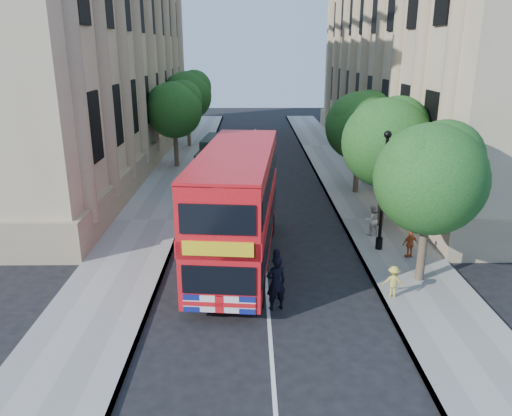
{
  "coord_description": "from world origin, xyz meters",
  "views": [
    {
      "loc": [
        -0.6,
        -14.07,
        8.5
      ],
      "look_at": [
        -0.36,
        5.09,
        2.3
      ],
      "focal_mm": 35.0,
      "sensor_mm": 36.0,
      "label": 1
    }
  ],
  "objects_px": {
    "lamp_post": "(383,196)",
    "box_van": "(221,166)",
    "woman_pedestrian": "(372,220)",
    "double_decker_bus": "(237,204)",
    "police_constable": "(276,283)"
  },
  "relations": [
    {
      "from": "lamp_post",
      "to": "box_van",
      "type": "bearing_deg",
      "value": 126.59
    },
    {
      "from": "woman_pedestrian",
      "to": "double_decker_bus",
      "type": "bearing_deg",
      "value": 9.48
    },
    {
      "from": "lamp_post",
      "to": "box_van",
      "type": "distance_m",
      "value": 12.42
    },
    {
      "from": "double_decker_bus",
      "to": "woman_pedestrian",
      "type": "xyz_separation_m",
      "value": [
        6.17,
        2.81,
        -1.68
      ]
    },
    {
      "from": "box_van",
      "to": "woman_pedestrian",
      "type": "relative_size",
      "value": 3.82
    },
    {
      "from": "lamp_post",
      "to": "double_decker_bus",
      "type": "xyz_separation_m",
      "value": [
        -6.12,
        -1.11,
        0.04
      ]
    },
    {
      "from": "police_constable",
      "to": "double_decker_bus",
      "type": "bearing_deg",
      "value": -92.04
    },
    {
      "from": "box_van",
      "to": "police_constable",
      "type": "relative_size",
      "value": 2.92
    },
    {
      "from": "box_van",
      "to": "lamp_post",
      "type": "bearing_deg",
      "value": -48.51
    },
    {
      "from": "police_constable",
      "to": "woman_pedestrian",
      "type": "bearing_deg",
      "value": -147.1
    },
    {
      "from": "box_van",
      "to": "woman_pedestrian",
      "type": "xyz_separation_m",
      "value": [
        7.43,
        -8.24,
        -0.68
      ]
    },
    {
      "from": "double_decker_bus",
      "to": "woman_pedestrian",
      "type": "relative_size",
      "value": 6.82
    },
    {
      "from": "double_decker_bus",
      "to": "box_van",
      "type": "distance_m",
      "value": 11.17
    },
    {
      "from": "box_van",
      "to": "woman_pedestrian",
      "type": "distance_m",
      "value": 11.11
    },
    {
      "from": "woman_pedestrian",
      "to": "lamp_post",
      "type": "bearing_deg",
      "value": 73.37
    }
  ]
}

